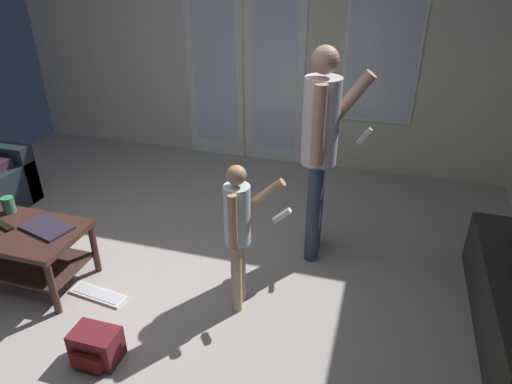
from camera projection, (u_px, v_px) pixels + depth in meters
ground_plane at (155, 290)px, 3.44m from camera, size 5.68×5.23×0.02m
wall_back_with_doors at (257, 41)px, 4.97m from camera, size 5.68×0.09×2.79m
coffee_table at (20, 243)px, 3.39m from camera, size 0.96×0.56×0.46m
person_adult at (321, 140)px, 3.38m from camera, size 0.50×0.48×1.67m
person_child at (239, 227)px, 3.00m from camera, size 0.41×0.32×1.08m
backpack at (96, 346)px, 2.81m from camera, size 0.29×0.23×0.21m
loose_keyboard at (98, 294)px, 3.37m from camera, size 0.45×0.18×0.02m
laptop_closed at (47, 227)px, 3.32m from camera, size 0.40×0.31×0.02m
cup_near_edge at (8, 205)px, 3.51m from camera, size 0.09×0.09×0.12m
tv_remote_black at (4, 226)px, 3.34m from camera, size 0.18×0.10×0.02m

